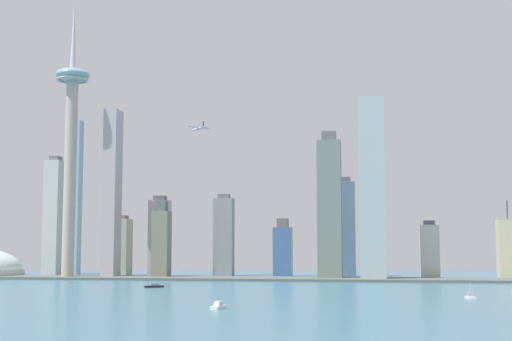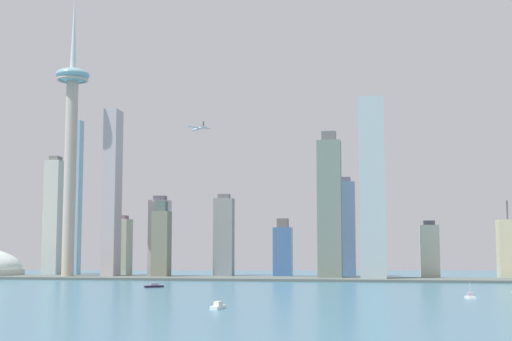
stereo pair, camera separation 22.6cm
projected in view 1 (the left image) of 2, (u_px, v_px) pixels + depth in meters
waterfront_pier at (299, 279)px, 712.67m from camera, size 866.89×62.62×2.52m
observation_tower at (71, 130)px, 765.99m from camera, size 35.59×35.59×307.10m
skyscraper_0 at (160, 237)px, 807.63m from camera, size 22.05×17.53×89.50m
skyscraper_1 at (430, 251)px, 740.90m from camera, size 18.29×25.93×59.45m
skyscraper_2 at (161, 243)px, 754.23m from camera, size 16.95×17.65×80.30m
skyscraper_3 at (112, 193)px, 771.46m from camera, size 14.30×22.46×179.02m
skyscraper_4 at (330, 208)px, 729.60m from camera, size 23.85×20.38×149.36m
skyscraper_6 at (283, 250)px, 805.64m from camera, size 20.59×16.32×64.09m
skyscraper_7 at (372, 188)px, 707.26m from camera, size 24.94×15.17×179.78m
skyscraper_8 at (75, 197)px, 825.88m from camera, size 13.43×12.28×204.38m
skyscraper_9 at (508, 249)px, 731.14m from camera, size 20.72×21.62×79.68m
skyscraper_10 at (344, 228)px, 799.02m from camera, size 23.89×25.80×109.37m
skyscraper_11 at (54, 216)px, 863.86m from camera, size 18.31×23.89×140.77m
skyscraper_12 at (224, 236)px, 828.28m from camera, size 21.92×15.87×92.86m
skyscraper_13 at (122, 247)px, 816.68m from camera, size 18.58×22.27×67.95m
boat_0 at (154, 286)px, 589.23m from camera, size 15.29×13.12×3.64m
boat_2 at (218, 306)px, 388.37m from camera, size 6.47×13.96×4.05m
boat_3 at (470, 296)px, 463.56m from camera, size 5.99×13.24×10.49m
airplane at (199, 128)px, 756.22m from camera, size 21.28×21.09×7.36m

